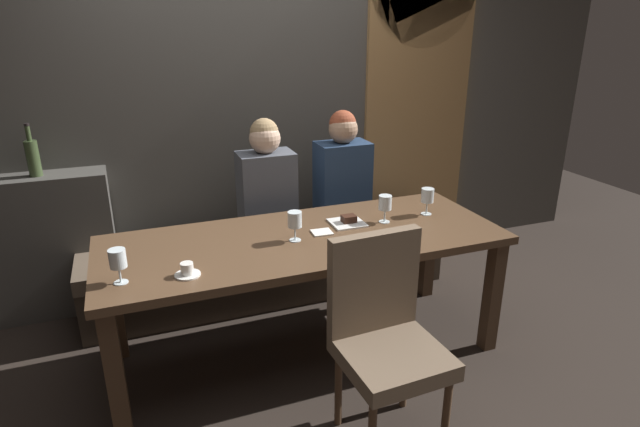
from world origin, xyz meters
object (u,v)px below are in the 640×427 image
Objects in this scene: dessert_plate at (348,221)px; wine_glass_center_back at (427,197)px; dining_table at (305,251)px; chair_near_side at (384,329)px; espresso_cup at (187,270)px; diner_bearded at (342,174)px; diner_redhead at (267,185)px; banquette_bench at (273,267)px; wine_glass_center_front at (295,220)px; wine_bottle_pale_label at (33,157)px; wine_glass_near_right at (385,204)px; wine_glass_far_right at (118,260)px.

wine_glass_center_back is at bearing -2.91° from dessert_plate.
chair_near_side is (0.12, -0.72, -0.09)m from dining_table.
chair_near_side is at bearing -31.14° from espresso_cup.
wine_glass_center_back is at bearing -67.41° from diner_bearded.
dessert_plate reaches higher than dining_table.
diner_bearded reaches higher than dining_table.
wine_glass_center_back is at bearing -36.34° from diner_redhead.
banquette_bench is at bearing 116.14° from dessert_plate.
wine_glass_center_back is (0.28, -0.66, 0.01)m from diner_bearded.
wine_glass_center_front is (-0.07, -0.03, 0.20)m from dining_table.
wine_bottle_pale_label is (-1.40, 0.33, 0.84)m from banquette_bench.
dining_table reaches higher than banquette_bench.
wine_bottle_pale_label reaches higher than banquette_bench.
diner_redhead is at bearing 118.82° from dessert_plate.
banquette_bench is at bearing -176.78° from diner_bearded.
espresso_cup reaches higher than dining_table.
diner_redhead is 0.99× the size of diner_bearded.
wine_glass_center_back is 1.00× the size of wine_glass_near_right.
chair_near_side is (0.12, -1.42, 0.33)m from banquette_bench.
wine_glass_near_right is (-0.30, -0.03, 0.00)m from wine_glass_center_back.
wine_glass_far_right is (-0.95, -0.21, 0.20)m from dining_table.
wine_bottle_pale_label reaches higher than dining_table.
diner_bearded is 5.10× the size of wine_glass_far_right.
dining_table is 13.41× the size of wine_glass_center_back.
diner_redhead is at bearing 86.82° from wine_glass_center_front.
dessert_plate is at bearing -63.86° from banquette_bench.
chair_near_side is at bearing -116.83° from wine_glass_near_right.
wine_glass_center_front and wine_glass_near_right have the same top height.
dining_table is at bearing -175.26° from wine_glass_center_back.
chair_near_side is 1.08m from wine_glass_center_back.
wine_glass_center_back is 1.37× the size of espresso_cup.
diner_bearded is 0.69m from dessert_plate.
espresso_cup is (-1.47, -0.31, -0.09)m from wine_glass_center_back.
chair_near_side is 0.77m from wine_glass_center_front.
diner_redhead is 5.04× the size of wine_glass_center_front.
banquette_bench is 0.97m from wine_glass_center_front.
wine_glass_far_right is (-1.49, -0.94, 0.01)m from diner_bearded.
banquette_bench is 15.24× the size of wine_glass_center_front.
wine_bottle_pale_label is at bearing 152.60° from wine_glass_near_right.
wine_bottle_pale_label is 2.72× the size of espresso_cup.
diner_redhead is 5.04× the size of wine_glass_near_right.
wine_glass_near_right reaches higher than espresso_cup.
diner_redhead reaches higher than espresso_cup.
banquette_bench is 1.27m from espresso_cup.
wine_glass_near_right is (-0.03, -0.69, 0.01)m from diner_bearded.
wine_bottle_pale_label is at bearing 165.85° from diner_redhead.
diner_redhead is at bearing -175.15° from diner_bearded.
diner_redhead is at bearing 129.83° from wine_glass_near_right.
banquette_bench is 2.55× the size of chair_near_side.
banquette_bench is 20.83× the size of espresso_cup.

